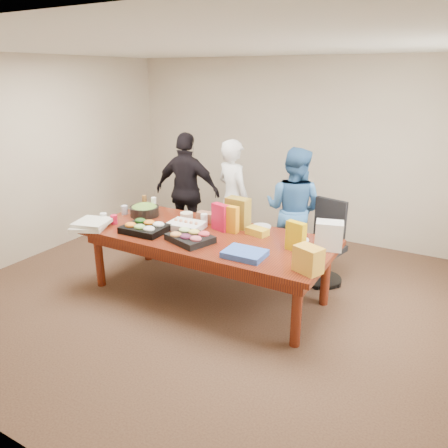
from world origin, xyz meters
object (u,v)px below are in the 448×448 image
Objects in this scene: person_center at (233,198)px; person_right at (293,209)px; sheet_cake at (186,225)px; office_chair at (324,245)px; salad_bowl at (145,211)px; conference_table at (207,265)px.

person_right is (0.89, -0.02, -0.02)m from person_center.
person_center is 1.18m from sheet_cake.
office_chair is 1.45m from person_center.
person_right is at bearing 167.52° from office_chair.
office_chair is 2.40× the size of sheet_cake.
person_right is 4.38× the size of salad_bowl.
person_center is 4.46× the size of salad_bowl.
sheet_cake is (-1.38, -0.92, 0.30)m from office_chair.
person_right is (0.56, 1.20, 0.43)m from conference_table.
person_center is at bearing 86.89° from sheet_cake.
person_right is 1.45m from sheet_cake.
salad_bowl is at bearing 165.65° from sheet_cake.
conference_table is at bearing 67.65° from person_right.
office_chair is 0.61× the size of person_right.
office_chair is at bearing 20.41° from salad_bowl.
person_center is (-1.39, 0.26, 0.33)m from office_chair.
sheet_cake is at bearing 171.47° from conference_table.
person_right is (-0.50, 0.24, 0.31)m from office_chair.
conference_table is at bearing -9.90° from salad_bowl.
sheet_cake is (-0.32, 0.05, 0.41)m from conference_table.
office_chair is 0.60× the size of person_center.
conference_table is 7.66× the size of salad_bowl.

